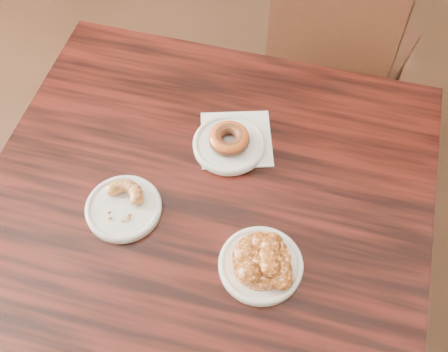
% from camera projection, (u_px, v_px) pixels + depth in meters
% --- Properties ---
extents(floor, '(5.00, 5.00, 0.00)m').
position_uv_depth(floor, '(260.00, 330.00, 1.78)').
color(floor, black).
rests_on(floor, ground).
extents(cafe_table, '(0.96, 0.96, 0.75)m').
position_uv_depth(cafe_table, '(206.00, 281.00, 1.47)').
color(cafe_table, black).
rests_on(cafe_table, floor).
extents(chair_far, '(0.53, 0.53, 0.90)m').
position_uv_depth(chair_far, '(344.00, 51.00, 1.83)').
color(chair_far, black).
rests_on(chair_far, floor).
extents(napkin, '(0.19, 0.19, 0.00)m').
position_uv_depth(napkin, '(236.00, 139.00, 1.25)').
color(napkin, white).
rests_on(napkin, cafe_table).
extents(plate_donut, '(0.16, 0.16, 0.01)m').
position_uv_depth(plate_donut, '(229.00, 145.00, 1.23)').
color(plate_donut, white).
rests_on(plate_donut, napkin).
extents(plate_cruller, '(0.16, 0.16, 0.01)m').
position_uv_depth(plate_cruller, '(124.00, 208.00, 1.15)').
color(plate_cruller, silver).
rests_on(plate_cruller, cafe_table).
extents(plate_fritter, '(0.16, 0.16, 0.01)m').
position_uv_depth(plate_fritter, '(261.00, 265.00, 1.08)').
color(plate_fritter, white).
rests_on(plate_fritter, cafe_table).
extents(glazed_donut, '(0.09, 0.09, 0.03)m').
position_uv_depth(glazed_donut, '(229.00, 139.00, 1.22)').
color(glazed_donut, '#9C4116').
rests_on(glazed_donut, plate_donut).
extents(apple_fritter, '(0.15, 0.15, 0.04)m').
position_uv_depth(apple_fritter, '(261.00, 260.00, 1.06)').
color(apple_fritter, '#421D07').
rests_on(apple_fritter, plate_fritter).
extents(cruller_fragment, '(0.10, 0.10, 0.03)m').
position_uv_depth(cruller_fragment, '(122.00, 204.00, 1.13)').
color(cruller_fragment, brown).
rests_on(cruller_fragment, plate_cruller).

